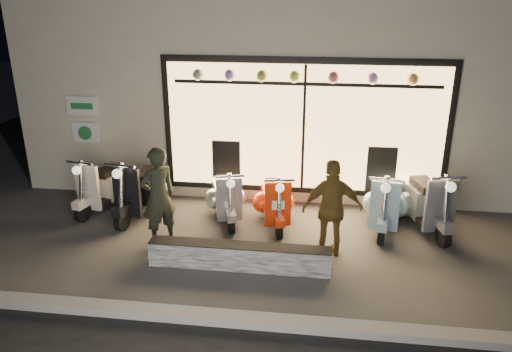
{
  "coord_description": "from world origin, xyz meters",
  "views": [
    {
      "loc": [
        1.1,
        -7.25,
        4.05
      ],
      "look_at": [
        0.06,
        0.6,
        1.05
      ],
      "focal_mm": 35.0,
      "sensor_mm": 36.0,
      "label": 1
    }
  ],
  "objects_px": {
    "scooter_red": "(274,200)",
    "man": "(158,196)",
    "scooter_silver": "(226,196)",
    "graffiti_barrier": "(239,256)",
    "woman": "(332,209)"
  },
  "relations": [
    {
      "from": "man",
      "to": "woman",
      "type": "height_order",
      "value": "man"
    },
    {
      "from": "scooter_silver",
      "to": "scooter_red",
      "type": "relative_size",
      "value": 0.99
    },
    {
      "from": "scooter_silver",
      "to": "scooter_red",
      "type": "height_order",
      "value": "scooter_red"
    },
    {
      "from": "scooter_red",
      "to": "graffiti_barrier",
      "type": "bearing_deg",
      "value": -113.7
    },
    {
      "from": "scooter_red",
      "to": "woman",
      "type": "bearing_deg",
      "value": -60.59
    },
    {
      "from": "scooter_red",
      "to": "man",
      "type": "relative_size",
      "value": 0.85
    },
    {
      "from": "man",
      "to": "graffiti_barrier",
      "type": "bearing_deg",
      "value": 110.73
    },
    {
      "from": "scooter_silver",
      "to": "woman",
      "type": "distance_m",
      "value": 2.31
    },
    {
      "from": "scooter_silver",
      "to": "graffiti_barrier",
      "type": "bearing_deg",
      "value": -90.74
    },
    {
      "from": "scooter_red",
      "to": "man",
      "type": "bearing_deg",
      "value": -160.57
    },
    {
      "from": "graffiti_barrier",
      "to": "scooter_silver",
      "type": "distance_m",
      "value": 1.92
    },
    {
      "from": "scooter_silver",
      "to": "man",
      "type": "relative_size",
      "value": 0.84
    },
    {
      "from": "scooter_red",
      "to": "scooter_silver",
      "type": "bearing_deg",
      "value": 164.08
    },
    {
      "from": "scooter_silver",
      "to": "man",
      "type": "bearing_deg",
      "value": -145.0
    },
    {
      "from": "graffiti_barrier",
      "to": "scooter_silver",
      "type": "xyz_separation_m",
      "value": [
        -0.55,
        1.83,
        0.21
      ]
    }
  ]
}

